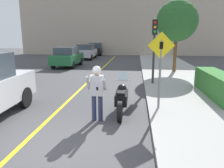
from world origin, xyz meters
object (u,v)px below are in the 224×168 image
object	(u,v)px
person_biker	(97,88)
parked_car_black	(96,49)
parked_car_green	(67,57)
parked_car_silver	(86,52)
motorcycle	(122,98)
traffic_light	(154,39)
street_tree	(177,21)
crossing_sign	(160,63)

from	to	relation	value
person_biker	parked_car_black	distance (m)	24.18
parked_car_green	parked_car_silver	world-z (taller)	same
motorcycle	traffic_light	distance (m)	5.04
person_biker	parked_car_silver	world-z (taller)	person_biker
traffic_light	parked_car_silver	distance (m)	14.63
motorcycle	parked_car_green	bearing A→B (deg)	116.01
street_tree	parked_car_silver	size ratio (longest dim) A/B	1.17
motorcycle	traffic_light	bearing A→B (deg)	72.79
traffic_light	parked_car_black	world-z (taller)	traffic_light
traffic_light	parked_car_silver	size ratio (longest dim) A/B	0.79
motorcycle	street_tree	distance (m)	9.83
traffic_light	parked_car_green	xyz separation A→B (m)	(-6.78, 6.63, -1.57)
traffic_light	street_tree	world-z (taller)	street_tree
parked_car_green	parked_car_black	xyz separation A→B (m)	(0.33, 11.88, 0.00)
person_biker	street_tree	world-z (taller)	street_tree
motorcycle	traffic_light	size ratio (longest dim) A/B	0.68
traffic_light	parked_car_green	distance (m)	9.61
parked_car_silver	parked_car_black	xyz separation A→B (m)	(0.14, 5.55, 0.00)
person_biker	parked_car_green	world-z (taller)	person_biker
crossing_sign	parked_car_black	distance (m)	23.50
person_biker	street_tree	size ratio (longest dim) A/B	0.35
person_biker	crossing_sign	bearing A→B (deg)	30.55
parked_car_green	parked_car_silver	bearing A→B (deg)	88.29
parked_car_green	parked_car_black	distance (m)	11.89
parked_car_black	parked_car_green	bearing A→B (deg)	-91.60
crossing_sign	traffic_light	bearing A→B (deg)	88.77
motorcycle	crossing_sign	bearing A→B (deg)	15.68
street_tree	parked_car_silver	world-z (taller)	street_tree
motorcycle	street_tree	world-z (taller)	street_tree
person_biker	parked_car_green	xyz separation A→B (m)	(-4.70, 11.90, -0.21)
parked_car_silver	street_tree	bearing A→B (deg)	-45.79
traffic_light	street_tree	distance (m)	4.83
street_tree	parked_car_silver	distance (m)	12.38
parked_car_black	motorcycle	bearing A→B (deg)	-77.54
traffic_light	parked_car_black	distance (m)	19.67
crossing_sign	parked_car_silver	size ratio (longest dim) A/B	0.63
parked_car_silver	traffic_light	bearing A→B (deg)	-63.04
motorcycle	person_biker	xyz separation A→B (m)	(-0.71, -0.82, 0.55)
crossing_sign	street_tree	size ratio (longest dim) A/B	0.54
crossing_sign	parked_car_silver	xyz separation A→B (m)	(-6.51, 17.05, -0.84)
street_tree	parked_car_black	distance (m)	16.67
motorcycle	street_tree	xyz separation A→B (m)	(3.20, 8.76, 3.09)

